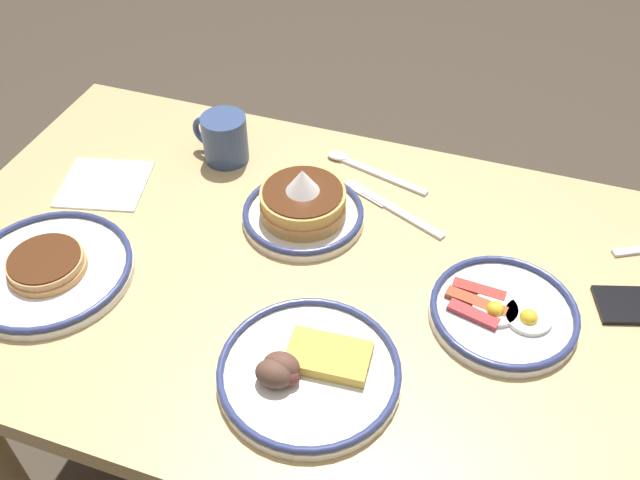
# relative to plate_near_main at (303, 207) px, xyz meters

# --- Properties ---
(dining_table) EXTENTS (1.33, 0.77, 0.74)m
(dining_table) POSITION_rel_plate_near_main_xyz_m (-0.08, 0.12, -0.15)
(dining_table) COLOR tan
(dining_table) RESTS_ON ground_plane
(plate_near_main) EXTENTS (0.21, 0.21, 0.11)m
(plate_near_main) POSITION_rel_plate_near_main_xyz_m (0.00, 0.00, 0.00)
(plate_near_main) COLOR silver
(plate_near_main) RESTS_ON dining_table
(plate_center_pancakes) EXTENTS (0.26, 0.26, 0.04)m
(plate_center_pancakes) POSITION_rel_plate_near_main_xyz_m (0.33, 0.25, -0.01)
(plate_center_pancakes) COLOR white
(plate_center_pancakes) RESTS_ON dining_table
(plate_far_companion) EXTENTS (0.26, 0.26, 0.05)m
(plate_far_companion) POSITION_rel_plate_near_main_xyz_m (-0.11, 0.30, -0.01)
(plate_far_companion) COLOR white
(plate_far_companion) RESTS_ON dining_table
(plate_far_side) EXTENTS (0.22, 0.22, 0.04)m
(plate_far_side) POSITION_rel_plate_near_main_xyz_m (-0.35, 0.11, -0.02)
(plate_far_side) COLOR silver
(plate_far_side) RESTS_ON dining_table
(coffee_mug) EXTENTS (0.11, 0.08, 0.09)m
(coffee_mug) POSITION_rel_plate_near_main_xyz_m (0.20, -0.12, 0.02)
(coffee_mug) COLOR #334772
(coffee_mug) RESTS_ON dining_table
(paper_napkin) EXTENTS (0.18, 0.17, 0.00)m
(paper_napkin) POSITION_rel_plate_near_main_xyz_m (0.37, 0.03, -0.03)
(paper_napkin) COLOR white
(paper_napkin) RESTS_ON dining_table
(butter_knife) EXTENTS (0.20, 0.10, 0.01)m
(butter_knife) POSITION_rel_plate_near_main_xyz_m (-0.14, -0.07, -0.03)
(butter_knife) COLOR silver
(butter_knife) RESTS_ON dining_table
(tea_spoon) EXTENTS (0.20, 0.07, 0.01)m
(tea_spoon) POSITION_rel_plate_near_main_xyz_m (-0.06, -0.17, -0.03)
(tea_spoon) COLOR silver
(tea_spoon) RESTS_ON dining_table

